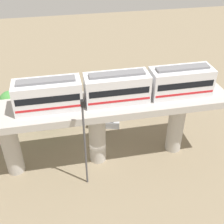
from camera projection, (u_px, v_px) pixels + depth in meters
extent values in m
plane|color=#84755B|center=(98.00, 158.00, 34.56)|extent=(120.00, 120.00, 0.00)
cylinder|color=#B7B2AA|center=(11.00, 146.00, 31.02)|extent=(1.90, 1.90, 7.06)
cylinder|color=#B7B2AA|center=(97.00, 135.00, 32.56)|extent=(1.90, 1.90, 7.06)
cylinder|color=#B7B2AA|center=(176.00, 125.00, 34.10)|extent=(1.90, 1.90, 7.06)
cube|color=#B7B2AA|center=(96.00, 106.00, 30.34)|extent=(5.20, 28.85, 0.80)
cube|color=silver|center=(48.00, 95.00, 28.48)|extent=(2.60, 6.60, 3.00)
cube|color=black|center=(48.00, 93.00, 28.34)|extent=(2.64, 6.07, 0.70)
cube|color=red|center=(49.00, 102.00, 28.90)|extent=(2.64, 6.34, 0.24)
cube|color=slate|center=(46.00, 81.00, 27.56)|extent=(1.10, 5.61, 0.24)
cube|color=silver|center=(117.00, 88.00, 29.62)|extent=(2.60, 6.60, 3.00)
cube|color=black|center=(117.00, 86.00, 29.48)|extent=(2.64, 6.07, 0.70)
cube|color=red|center=(117.00, 94.00, 30.05)|extent=(2.64, 6.34, 0.24)
cube|color=slate|center=(117.00, 74.00, 28.70)|extent=(1.10, 5.61, 0.24)
cube|color=silver|center=(181.00, 82.00, 30.76)|extent=(2.60, 6.60, 3.00)
cube|color=black|center=(181.00, 80.00, 30.62)|extent=(2.64, 6.07, 0.70)
cube|color=red|center=(180.00, 88.00, 31.19)|extent=(2.64, 6.34, 0.24)
cube|color=slate|center=(183.00, 68.00, 29.84)|extent=(1.10, 5.61, 0.24)
cube|color=red|center=(151.00, 100.00, 44.46)|extent=(2.45, 4.43, 1.00)
cube|color=black|center=(152.00, 95.00, 43.98)|extent=(1.99, 2.53, 0.76)
cube|color=#B2B5BA|center=(104.00, 122.00, 39.69)|extent=(2.72, 4.50, 1.00)
cube|color=black|center=(105.00, 117.00, 39.22)|extent=(2.13, 2.62, 0.76)
cylinder|color=brown|center=(14.00, 115.00, 39.49)|extent=(0.36, 0.36, 2.73)
sphere|color=#479342|center=(11.00, 102.00, 38.25)|extent=(3.01, 3.01, 3.01)
cylinder|color=brown|center=(50.00, 120.00, 39.25)|extent=(0.36, 0.36, 2.04)
sphere|color=#2D7233|center=(48.00, 108.00, 38.11)|extent=(3.55, 3.55, 3.55)
cylinder|color=brown|center=(107.00, 94.00, 44.05)|extent=(0.36, 0.36, 2.94)
sphere|color=#38843D|center=(107.00, 81.00, 42.78)|extent=(2.76, 2.76, 2.76)
cylinder|color=#4C4C51|center=(85.00, 148.00, 28.74)|extent=(0.20, 0.20, 9.86)
cube|color=black|center=(82.00, 103.00, 25.78)|extent=(0.44, 0.28, 0.60)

